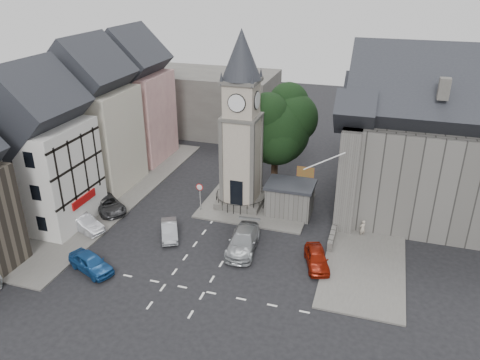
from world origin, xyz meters
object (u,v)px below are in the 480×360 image
(clock_tower, at_px, (241,123))
(car_east_red, at_px, (317,258))
(stone_shelter, at_px, (290,199))
(car_west_blue, at_px, (91,263))
(pedestrian, at_px, (363,228))

(clock_tower, xyz_separation_m, car_east_red, (8.50, -8.01, -7.45))
(stone_shelter, xyz_separation_m, car_west_blue, (-12.30, -13.21, -0.85))
(car_west_blue, xyz_separation_m, car_east_red, (16.00, 5.70, -0.03))
(clock_tower, relative_size, stone_shelter, 3.78)
(stone_shelter, relative_size, car_east_red, 1.09)
(stone_shelter, bearing_deg, car_east_red, -63.79)
(clock_tower, relative_size, car_east_red, 4.14)
(clock_tower, distance_m, car_east_red, 13.85)
(car_west_blue, bearing_deg, clock_tower, -6.33)
(car_west_blue, relative_size, pedestrian, 2.68)
(clock_tower, xyz_separation_m, stone_shelter, (4.80, -0.49, -6.57))
(clock_tower, height_order, car_east_red, clock_tower)
(clock_tower, distance_m, car_west_blue, 17.30)
(car_west_blue, bearing_deg, pedestrian, -37.24)
(car_east_red, bearing_deg, pedestrian, 42.97)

